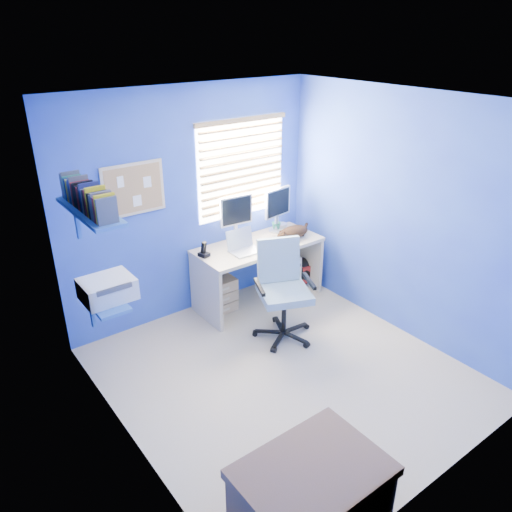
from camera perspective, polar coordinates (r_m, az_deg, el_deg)
floor at (r=4.88m, az=3.26°, el=-13.24°), size 3.00×3.20×0.00m
ceiling at (r=3.87m, az=4.20°, el=17.22°), size 3.00×3.20×0.00m
wall_back at (r=5.45m, az=-7.32°, el=5.85°), size 3.00×0.01×2.50m
wall_front at (r=3.34m, az=21.94°, el=-9.11°), size 3.00×0.01×2.50m
wall_left at (r=3.54m, az=-15.28°, el=-5.96°), size 0.01×3.20×2.50m
wall_right at (r=5.26m, az=16.28°, el=4.31°), size 0.01×3.20×2.50m
desk at (r=5.85m, az=0.26°, el=-1.92°), size 1.48×0.65×0.74m
laptop at (r=5.45m, az=-1.20°, el=1.53°), size 0.34×0.27×0.22m
monitor_left at (r=5.69m, az=-2.38°, el=4.31°), size 0.41×0.16×0.54m
monitor_right at (r=5.96m, az=2.38°, el=5.27°), size 0.41×0.18×0.54m
phone at (r=5.38m, az=-5.99°, el=0.80°), size 0.11×0.13×0.17m
mug at (r=6.06m, az=2.33°, el=3.40°), size 0.10×0.09×0.10m
cd_spindle at (r=6.11m, az=2.98°, el=3.43°), size 0.13×0.13×0.07m
cat at (r=5.84m, az=4.30°, el=2.74°), size 0.43×0.29×0.14m
tower_pc at (r=6.26m, az=3.27°, el=-1.53°), size 0.21×0.45×0.45m
drawer_boxes at (r=5.75m, az=-4.23°, el=-4.38°), size 0.35×0.28×0.41m
yellow_book at (r=6.10m, az=3.44°, el=-3.43°), size 0.03×0.17×0.24m
backpack at (r=6.31m, az=5.42°, el=-1.76°), size 0.37×0.31×0.38m
bed_corner at (r=3.65m, az=6.33°, el=-25.30°), size 0.92×0.66×0.44m
office_chair at (r=5.22m, az=3.06°, el=-5.34°), size 0.79×0.79×1.03m
window_blinds at (r=5.67m, az=-1.56°, el=9.98°), size 1.15×0.05×1.10m
corkboard at (r=5.07m, az=-13.80°, el=7.43°), size 0.64×0.02×0.52m
wall_shelves at (r=4.14m, az=-17.73°, el=1.24°), size 0.42×0.90×1.05m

